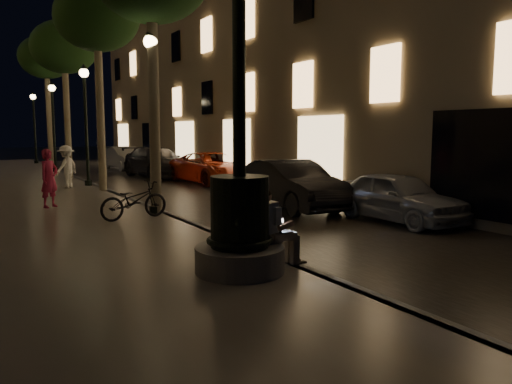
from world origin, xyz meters
TOP-DOWN VIEW (x-y plane):
  - ground at (0.00, 15.00)m, footprint 120.00×120.00m
  - cobble_lane at (3.00, 15.00)m, footprint 6.00×45.00m
  - curb_strip at (0.00, 15.00)m, footprint 0.25×45.00m
  - building_right at (10.00, 18.00)m, footprint 8.00×36.00m
  - fountain_lamppost at (-1.00, 2.00)m, footprint 1.40×1.40m
  - seated_man_laptop at (-0.39, 2.00)m, footprint 0.92×0.31m
  - tree_second at (-0.20, 14.00)m, footprint 3.00×3.00m
  - tree_third at (-0.30, 20.00)m, footprint 3.00×3.00m
  - tree_far at (-0.22, 26.00)m, footprint 3.00×3.00m
  - lamp_curb_a at (-0.30, 8.00)m, footprint 0.36×0.36m
  - lamp_curb_b at (-0.30, 16.00)m, footprint 0.36×0.36m
  - lamp_curb_c at (-0.30, 24.00)m, footprint 0.36×0.36m
  - lamp_curb_d at (-0.30, 32.00)m, footprint 0.36×0.36m
  - car_front at (5.20, 4.65)m, footprint 1.62×3.91m
  - car_second at (4.00, 7.86)m, footprint 1.82×4.62m
  - car_third at (5.20, 15.99)m, footprint 2.68×5.25m
  - car_rear at (4.08, 20.27)m, footprint 2.53×5.44m
  - car_fifth at (4.00, 25.84)m, footprint 1.81×4.42m
  - pedestrian_red at (-2.52, 10.57)m, footprint 0.73×0.69m
  - pedestrian_white at (-1.20, 15.49)m, footprint 1.20×1.15m
  - bicycle at (-1.02, 7.45)m, footprint 1.87×0.94m

SIDE VIEW (x-z plane):
  - ground at x=0.00m, z-range 0.00..0.00m
  - cobble_lane at x=3.00m, z-range 0.00..0.02m
  - curb_strip at x=0.00m, z-range 0.00..0.20m
  - car_front at x=5.20m, z-range 0.00..1.33m
  - bicycle at x=-1.02m, z-range 0.20..1.14m
  - car_third at x=5.20m, z-range 0.00..1.42m
  - car_fifth at x=4.00m, z-range 0.00..1.43m
  - car_second at x=4.00m, z-range 0.00..1.50m
  - car_rear at x=4.08m, z-range 0.00..1.54m
  - seated_man_laptop at x=-0.39m, z-range 0.24..1.53m
  - pedestrian_white at x=-1.20m, z-range 0.20..1.84m
  - pedestrian_red at x=-2.52m, z-range 0.20..1.87m
  - fountain_lamppost at x=-1.00m, z-range -1.39..3.81m
  - lamp_curb_a at x=-0.30m, z-range 0.83..5.64m
  - lamp_curb_b at x=-0.30m, z-range 0.83..5.64m
  - lamp_curb_c at x=-0.30m, z-range 0.83..5.64m
  - lamp_curb_d at x=-0.30m, z-range 0.83..5.64m
  - tree_third at x=-0.30m, z-range 2.54..9.74m
  - tree_second at x=-0.20m, z-range 2.63..10.03m
  - tree_far at x=-0.22m, z-range 2.68..10.18m
  - building_right at x=10.00m, z-range 0.00..15.00m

